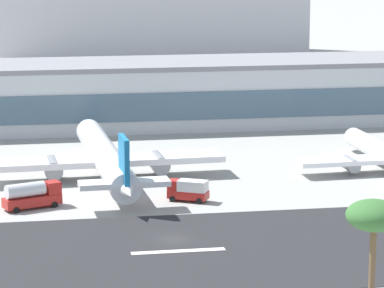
# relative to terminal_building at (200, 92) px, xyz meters

# --- Properties ---
(ground_plane) EXTENTS (1400.00, 1400.00, 0.00)m
(ground_plane) POSITION_rel_terminal_building_xyz_m (-18.46, -83.66, -6.79)
(ground_plane) COLOR #9E9E99
(runway_strip) EXTENTS (800.00, 34.11, 0.08)m
(runway_strip) POSITION_rel_terminal_building_xyz_m (-18.46, -88.92, -6.75)
(runway_strip) COLOR #262628
(runway_strip) RESTS_ON ground_plane
(runway_centreline_dash_4) EXTENTS (12.00, 1.20, 0.01)m
(runway_centreline_dash_4) POSITION_rel_terminal_building_xyz_m (-18.54, -88.92, -6.71)
(runway_centreline_dash_4) COLOR white
(runway_centreline_dash_4) RESTS_ON runway_strip
(terminal_building) EXTENTS (219.70, 22.62, 13.57)m
(terminal_building) POSITION_rel_terminal_building_xyz_m (0.00, 0.00, 0.00)
(terminal_building) COLOR silver
(terminal_building) RESTS_ON ground_plane
(airliner_blue_tail_gate_0) EXTENTS (39.12, 52.20, 10.89)m
(airliner_blue_tail_gate_0) POSITION_rel_terminal_building_xyz_m (-24.10, -48.76, -3.32)
(airliner_blue_tail_gate_0) COLOR silver
(airliner_blue_tail_gate_0) RESTS_ON ground_plane
(service_fuel_truck_0) EXTENTS (8.86, 5.52, 3.95)m
(service_fuel_truck_0) POSITION_rel_terminal_building_xyz_m (-36.38, -64.62, -4.76)
(service_fuel_truck_0) COLOR #B2231E
(service_fuel_truck_0) RESTS_ON ground_plane
(service_box_truck_1) EXTENTS (6.43, 4.93, 3.25)m
(service_box_truck_1) POSITION_rel_terminal_building_xyz_m (-13.22, -64.34, -5.00)
(service_box_truck_1) COLOR #B2231E
(service_box_truck_1) RESTS_ON ground_plane
(palm_tree_1) EXTENTS (5.52, 5.52, 14.06)m
(palm_tree_1) POSITION_rel_terminal_building_xyz_m (-4.19, -119.84, 5.43)
(palm_tree_1) COLOR brown
(palm_tree_1) RESTS_ON ground_plane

